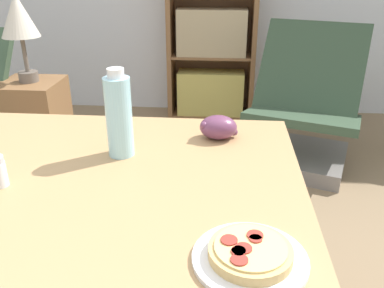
{
  "coord_description": "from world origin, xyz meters",
  "views": [
    {
      "loc": [
        0.33,
        -0.91,
        1.26
      ],
      "look_at": [
        0.25,
        0.06,
        0.82
      ],
      "focal_mm": 38.0,
      "sensor_mm": 36.0,
      "label": 1
    }
  ],
  "objects_px": {
    "pizza_on_plate": "(250,255)",
    "drink_bottle": "(119,116)",
    "lounge_chair_far": "(302,122)",
    "side_table": "(38,129)",
    "table_lamp": "(19,19)",
    "bookshelf": "(212,29)",
    "grape_bunch": "(218,127)"
  },
  "relations": [
    {
      "from": "pizza_on_plate",
      "to": "drink_bottle",
      "type": "relative_size",
      "value": 0.87
    },
    {
      "from": "lounge_chair_far",
      "to": "drink_bottle",
      "type": "bearing_deg",
      "value": -99.2
    },
    {
      "from": "drink_bottle",
      "to": "lounge_chair_far",
      "type": "relative_size",
      "value": 0.26
    },
    {
      "from": "lounge_chair_far",
      "to": "side_table",
      "type": "xyz_separation_m",
      "value": [
        -1.65,
        -0.29,
        0.01
      ]
    },
    {
      "from": "drink_bottle",
      "to": "table_lamp",
      "type": "relative_size",
      "value": 0.5
    },
    {
      "from": "lounge_chair_far",
      "to": "table_lamp",
      "type": "distance_m",
      "value": 1.8
    },
    {
      "from": "pizza_on_plate",
      "to": "lounge_chair_far",
      "type": "bearing_deg",
      "value": 76.61
    },
    {
      "from": "pizza_on_plate",
      "to": "table_lamp",
      "type": "bearing_deg",
      "value": 126.3
    },
    {
      "from": "drink_bottle",
      "to": "side_table",
      "type": "distance_m",
      "value": 1.58
    },
    {
      "from": "side_table",
      "to": "bookshelf",
      "type": "bearing_deg",
      "value": 47.89
    },
    {
      "from": "grape_bunch",
      "to": "drink_bottle",
      "type": "height_order",
      "value": "drink_bottle"
    },
    {
      "from": "pizza_on_plate",
      "to": "drink_bottle",
      "type": "distance_m",
      "value": 0.55
    },
    {
      "from": "grape_bunch",
      "to": "table_lamp",
      "type": "bearing_deg",
      "value": 136.3
    },
    {
      "from": "lounge_chair_far",
      "to": "pizza_on_plate",
      "type": "bearing_deg",
      "value": -84.59
    },
    {
      "from": "lounge_chair_far",
      "to": "side_table",
      "type": "height_order",
      "value": "lounge_chair_far"
    },
    {
      "from": "bookshelf",
      "to": "table_lamp",
      "type": "distance_m",
      "value": 1.54
    },
    {
      "from": "side_table",
      "to": "pizza_on_plate",
      "type": "bearing_deg",
      "value": -53.7
    },
    {
      "from": "table_lamp",
      "to": "pizza_on_plate",
      "type": "bearing_deg",
      "value": -53.7
    },
    {
      "from": "drink_bottle",
      "to": "lounge_chair_far",
      "type": "distance_m",
      "value": 1.8
    },
    {
      "from": "lounge_chair_far",
      "to": "grape_bunch",
      "type": "bearing_deg",
      "value": -92.36
    },
    {
      "from": "grape_bunch",
      "to": "table_lamp",
      "type": "xyz_separation_m",
      "value": [
        -1.12,
        1.07,
        0.16
      ]
    },
    {
      "from": "pizza_on_plate",
      "to": "drink_bottle",
      "type": "xyz_separation_m",
      "value": [
        -0.34,
        0.42,
        0.1
      ]
    },
    {
      "from": "grape_bunch",
      "to": "drink_bottle",
      "type": "relative_size",
      "value": 0.48
    },
    {
      "from": "pizza_on_plate",
      "to": "lounge_chair_far",
      "type": "distance_m",
      "value": 2.03
    },
    {
      "from": "bookshelf",
      "to": "table_lamp",
      "type": "xyz_separation_m",
      "value": [
        -1.02,
        -1.13,
        0.22
      ]
    },
    {
      "from": "bookshelf",
      "to": "side_table",
      "type": "height_order",
      "value": "bookshelf"
    },
    {
      "from": "pizza_on_plate",
      "to": "bookshelf",
      "type": "height_order",
      "value": "bookshelf"
    },
    {
      "from": "pizza_on_plate",
      "to": "grape_bunch",
      "type": "relative_size",
      "value": 1.82
    },
    {
      "from": "grape_bunch",
      "to": "pizza_on_plate",
      "type": "bearing_deg",
      "value": -82.58
    },
    {
      "from": "lounge_chair_far",
      "to": "bookshelf",
      "type": "xyz_separation_m",
      "value": [
        -0.63,
        0.84,
        0.45
      ]
    },
    {
      "from": "grape_bunch",
      "to": "drink_bottle",
      "type": "distance_m",
      "value": 0.31
    },
    {
      "from": "lounge_chair_far",
      "to": "bookshelf",
      "type": "height_order",
      "value": "bookshelf"
    }
  ]
}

